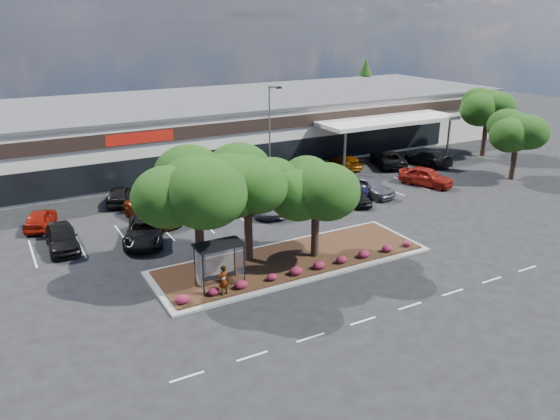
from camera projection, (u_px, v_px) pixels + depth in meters
ground at (354, 280)px, 32.71m from camera, size 160.00×160.00×0.00m
retail_store at (171, 130)px, 59.61m from camera, size 80.40×25.20×6.25m
landscape_island at (292, 260)px, 35.05m from camera, size 18.00×6.00×0.26m
lane_markings at (271, 225)px, 41.23m from camera, size 33.12×20.06×0.01m
shrub_row at (310, 267)px, 33.19m from camera, size 17.00×0.80×0.50m
bus_shelter at (218, 252)px, 30.95m from camera, size 2.75×1.55×2.59m
island_tree_west at (198, 214)px, 31.35m from camera, size 7.20×7.20×7.89m
island_tree_mid at (248, 205)px, 33.62m from camera, size 6.60×6.60×7.32m
island_tree_east at (316, 208)px, 34.35m from camera, size 5.80×5.80×6.50m
tree_east_near at (516, 146)px, 51.70m from camera, size 5.60×5.60×6.51m
tree_east_far at (486, 122)px, 60.38m from camera, size 6.40×6.40×7.62m
conifer_north_east at (365, 88)px, 82.93m from camera, size 3.96×3.96×9.00m
person_waiting at (223, 280)px, 30.19m from camera, size 0.73×0.58×1.76m
light_pole at (271, 143)px, 49.34m from camera, size 1.38×0.87×9.16m
car_0 at (62, 237)px, 36.79m from camera, size 2.14×4.95×1.66m
car_1 at (155, 211)px, 41.79m from camera, size 3.94×6.38×1.65m
car_2 at (145, 231)px, 38.01m from camera, size 4.44×6.19×1.56m
car_3 at (235, 198)px, 45.01m from camera, size 3.54×5.67×1.53m
car_4 at (267, 201)px, 43.98m from camera, size 4.34×6.56×1.68m
car_5 at (356, 196)px, 45.74m from camera, size 2.53×4.32×1.38m
car_6 at (353, 185)px, 48.35m from camera, size 2.86×4.88×1.56m
car_7 at (369, 186)px, 47.72m from camera, size 2.97×5.28×1.70m
car_8 at (426, 177)px, 50.55m from camera, size 3.80×5.43×1.72m
car_9 at (40, 219)px, 40.50m from camera, size 3.04×4.52×1.43m
car_10 at (119, 195)px, 45.71m from camera, size 3.28×4.84×1.53m
car_11 at (212, 189)px, 47.19m from camera, size 2.42×5.17×1.64m
car_12 at (252, 187)px, 47.91m from camera, size 2.45×5.00×1.40m
car_13 at (250, 177)px, 50.63m from camera, size 3.38×5.78×1.51m
car_14 at (307, 170)px, 53.36m from camera, size 1.99×4.47×1.42m
car_15 at (345, 161)px, 56.46m from camera, size 2.38×4.94×1.39m
car_16 at (388, 159)px, 57.08m from camera, size 4.61×6.33×1.60m
car_17 at (428, 158)px, 57.43m from camera, size 3.21×5.75×1.58m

